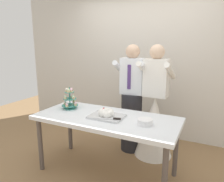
% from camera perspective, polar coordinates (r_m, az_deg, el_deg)
% --- Properties ---
extents(ground_plane, '(8.00, 8.00, 0.00)m').
position_cam_1_polar(ground_plane, '(3.01, -1.50, -20.98)').
color(ground_plane, olive).
extents(rear_wall, '(5.20, 0.10, 2.90)m').
position_cam_1_polar(rear_wall, '(3.89, 8.68, 9.34)').
color(rear_wall, beige).
rests_on(rear_wall, ground_plane).
extents(dessert_table, '(1.80, 0.80, 0.78)m').
position_cam_1_polar(dessert_table, '(2.68, -1.59, -8.43)').
color(dessert_table, silver).
rests_on(dessert_table, ground_plane).
extents(cupcake_stand, '(0.23, 0.23, 0.31)m').
position_cam_1_polar(cupcake_stand, '(3.01, -11.31, -2.29)').
color(cupcake_stand, teal).
rests_on(cupcake_stand, dessert_table).
extents(main_cake_tray, '(0.43, 0.31, 0.12)m').
position_cam_1_polar(main_cake_tray, '(2.62, -1.48, -6.24)').
color(main_cake_tray, silver).
rests_on(main_cake_tray, dessert_table).
extents(plate_stack, '(0.18, 0.18, 0.07)m').
position_cam_1_polar(plate_stack, '(2.43, 8.96, -8.24)').
color(plate_stack, white).
rests_on(plate_stack, dessert_table).
extents(person_groom, '(0.50, 0.53, 1.66)m').
position_cam_1_polar(person_groom, '(3.28, 5.33, -3.66)').
color(person_groom, '#232328').
rests_on(person_groom, ground_plane).
extents(person_bride, '(0.56, 0.56, 1.66)m').
position_cam_1_polar(person_bride, '(3.22, 11.31, -7.25)').
color(person_bride, white).
rests_on(person_bride, ground_plane).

